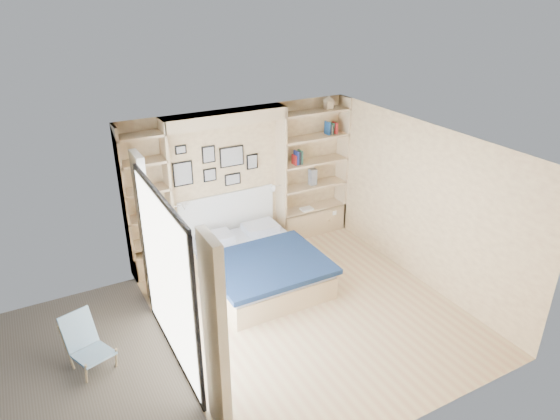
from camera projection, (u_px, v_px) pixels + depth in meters
ground at (308, 310)px, 7.22m from camera, size 4.50×4.50×0.00m
room_shell at (237, 209)px, 7.81m from camera, size 4.50×4.50×4.50m
bed at (257, 265)px, 7.84m from camera, size 1.73×2.24×1.07m
photo_gallery at (215, 165)px, 8.12m from camera, size 1.48×0.02×0.82m
reading_lamps at (230, 196)px, 8.22m from camera, size 1.92×0.12×0.15m
shelf_decor at (299, 149)px, 8.61m from camera, size 3.53×0.23×2.03m
deck at (37, 402)px, 5.66m from camera, size 3.20×4.00×0.05m
deck_chair at (86, 343)px, 6.08m from camera, size 0.59×0.77×0.69m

